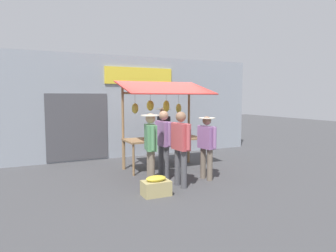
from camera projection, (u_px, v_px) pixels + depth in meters
The scene contains 9 objects.
ground_plane at pixel (163, 168), 8.81m from camera, with size 40.00×40.00×0.00m, color #424244.
street_backdrop at pixel (135, 107), 10.59m from camera, with size 9.00×0.30×3.40m.
market_stall at pixel (163, 115), 8.68m from camera, with size 2.50×1.46×2.50m.
vendor_with_sunhat at pixel (164, 130), 9.54m from camera, with size 0.44×0.72×1.72m.
shopper_with_ponytail at pixel (207, 143), 7.58m from camera, with size 0.41×0.68×1.57m.
shopper_in_grey_tee at pixel (164, 140), 7.58m from camera, with size 0.23×0.72×1.71m.
shopper_with_shopping_bag at pixel (151, 143), 7.05m from camera, with size 0.43×0.69×1.67m.
shopper_in_striped_shirt at pixel (181, 143), 6.95m from camera, with size 0.24×0.72×1.72m.
produce_crate_near at pixel (156, 186), 6.39m from camera, with size 0.59×0.38×0.42m.
Camera 1 is at (3.68, 7.83, 2.06)m, focal length 32.88 mm.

